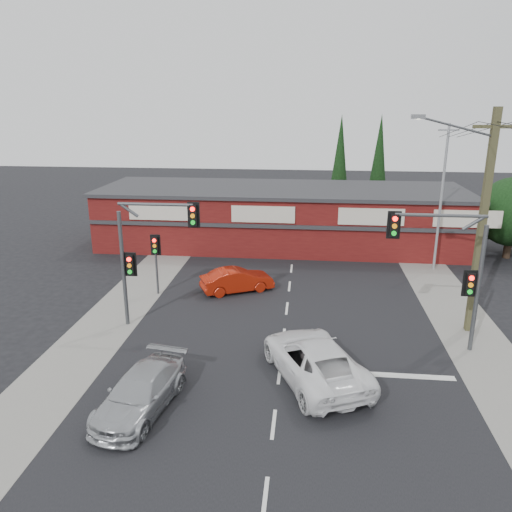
# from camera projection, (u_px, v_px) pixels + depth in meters

# --- Properties ---
(ground) EXTENTS (120.00, 120.00, 0.00)m
(ground) POSITION_uv_depth(u_px,v_px,m) (282.00, 352.00, 21.23)
(ground) COLOR black
(ground) RESTS_ON ground
(road_strip) EXTENTS (14.00, 70.00, 0.01)m
(road_strip) POSITION_uv_depth(u_px,v_px,m) (287.00, 306.00, 25.98)
(road_strip) COLOR black
(road_strip) RESTS_ON ground
(verge_left) EXTENTS (3.00, 70.00, 0.02)m
(verge_left) POSITION_uv_depth(u_px,v_px,m) (129.00, 299.00, 26.82)
(verge_left) COLOR gray
(verge_left) RESTS_ON ground
(verge_right) EXTENTS (3.00, 70.00, 0.02)m
(verge_right) POSITION_uv_depth(u_px,v_px,m) (456.00, 313.00, 25.13)
(verge_right) COLOR gray
(verge_right) RESTS_ON ground
(stop_line) EXTENTS (6.50, 0.35, 0.01)m
(stop_line) POSITION_uv_depth(u_px,v_px,m) (369.00, 374.00, 19.45)
(stop_line) COLOR silver
(stop_line) RESTS_ON ground
(white_suv) EXTENTS (4.75, 6.37, 1.61)m
(white_suv) POSITION_uv_depth(u_px,v_px,m) (314.00, 359.00, 18.96)
(white_suv) COLOR white
(white_suv) RESTS_ON ground
(silver_suv) EXTENTS (2.64, 4.90, 1.35)m
(silver_suv) POSITION_uv_depth(u_px,v_px,m) (141.00, 392.00, 17.04)
(silver_suv) COLOR #AFB1B4
(silver_suv) RESTS_ON ground
(red_sedan) EXTENTS (4.23, 3.04, 1.33)m
(red_sedan) POSITION_uv_depth(u_px,v_px,m) (237.00, 280.00, 27.83)
(red_sedan) COLOR #A01B09
(red_sedan) RESTS_ON ground
(lane_dashes) EXTENTS (0.12, 30.73, 0.01)m
(lane_dashes) POSITION_uv_depth(u_px,v_px,m) (277.00, 396.00, 17.96)
(lane_dashes) COLOR silver
(lane_dashes) RESTS_ON ground
(shop_building) EXTENTS (27.30, 8.40, 4.22)m
(shop_building) POSITION_uv_depth(u_px,v_px,m) (281.00, 216.00, 36.84)
(shop_building) COLOR #521010
(shop_building) RESTS_ON ground
(conifer_near) EXTENTS (1.80, 1.80, 9.25)m
(conifer_near) POSITION_uv_depth(u_px,v_px,m) (340.00, 160.00, 42.07)
(conifer_near) COLOR #2D2116
(conifer_near) RESTS_ON ground
(conifer_far) EXTENTS (1.80, 1.80, 9.25)m
(conifer_far) POSITION_uv_depth(u_px,v_px,m) (379.00, 158.00, 43.62)
(conifer_far) COLOR #2D2116
(conifer_far) RESTS_ON ground
(traffic_mast_left) EXTENTS (3.77, 0.27, 5.97)m
(traffic_mast_left) POSITION_uv_depth(u_px,v_px,m) (144.00, 246.00, 22.61)
(traffic_mast_left) COLOR #47494C
(traffic_mast_left) RESTS_ON ground
(traffic_mast_right) EXTENTS (3.96, 0.27, 5.97)m
(traffic_mast_right) POSITION_uv_depth(u_px,v_px,m) (453.00, 261.00, 20.34)
(traffic_mast_right) COLOR #47494C
(traffic_mast_right) RESTS_ON ground
(pedestal_signal) EXTENTS (0.55, 0.27, 3.38)m
(pedestal_signal) POSITION_uv_depth(u_px,v_px,m) (156.00, 252.00, 26.94)
(pedestal_signal) COLOR #47494C
(pedestal_signal) RESTS_ON ground
(utility_pole) EXTENTS (4.38, 0.59, 10.00)m
(utility_pole) POSITION_uv_depth(u_px,v_px,m) (480.00, 217.00, 21.64)
(utility_pole) COLOR #4D4A2B
(utility_pole) RESTS_ON ground
(steel_pole) EXTENTS (1.20, 0.16, 9.00)m
(steel_pole) POSITION_uv_depth(u_px,v_px,m) (441.00, 196.00, 30.35)
(steel_pole) COLOR gray
(steel_pole) RESTS_ON ground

